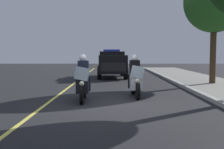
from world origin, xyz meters
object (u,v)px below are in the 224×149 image
at_px(police_motorcycle_lead_right, 135,80).
at_px(tree_far_back, 214,2).
at_px(police_suv, 112,63).
at_px(police_motorcycle_lead_left, 83,82).

bearing_deg(police_motorcycle_lead_right, tree_far_back, 133.64).
bearing_deg(tree_far_back, police_motorcycle_lead_right, -46.36).
distance_m(police_suv, tree_far_back, 8.28).
xyz_separation_m(police_motorcycle_lead_right, tree_far_back, (-4.44, 4.65, 3.87)).
height_order(police_motorcycle_lead_right, police_suv, police_suv).
distance_m(police_motorcycle_lead_left, tree_far_back, 9.38).
height_order(police_motorcycle_lead_left, tree_far_back, tree_far_back).
height_order(police_suv, tree_far_back, tree_far_back).
height_order(police_motorcycle_lead_right, tree_far_back, tree_far_back).
relative_size(police_motorcycle_lead_left, tree_far_back, 0.35).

